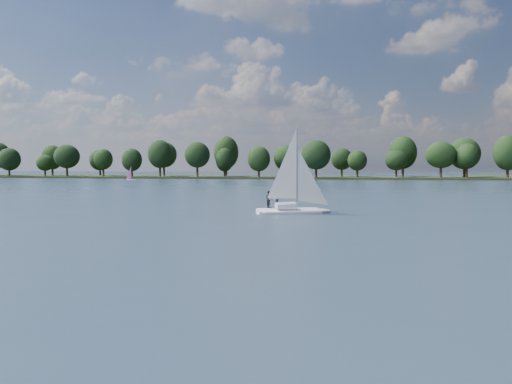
% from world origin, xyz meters
% --- Properties ---
extents(ground, '(700.00, 700.00, 0.00)m').
position_xyz_m(ground, '(0.00, 100.00, 0.00)').
color(ground, '#233342').
rests_on(ground, ground).
extents(far_shore, '(660.00, 40.00, 1.50)m').
position_xyz_m(far_shore, '(0.00, 212.00, 0.00)').
color(far_shore, black).
rests_on(far_shore, ground).
extents(sailboat, '(7.35, 4.76, 9.42)m').
position_xyz_m(sailboat, '(-1.47, 42.36, 2.63)').
color(sailboat, white).
rests_on(sailboat, ground).
extents(dinghy_pink, '(3.28, 1.73, 4.99)m').
position_xyz_m(dinghy_pink, '(-77.48, 170.22, 1.18)').
color(dinghy_pink, white).
rests_on(dinghy_pink, ground).
extents(treeline, '(562.94, 74.22, 18.26)m').
position_xyz_m(treeline, '(-0.56, 207.88, 8.19)').
color(treeline, black).
rests_on(treeline, ground).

